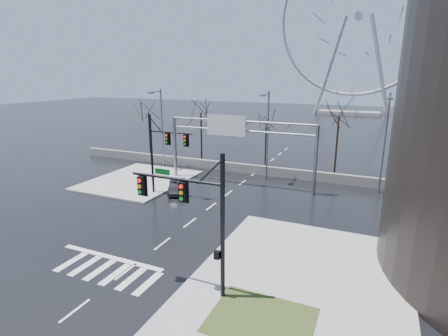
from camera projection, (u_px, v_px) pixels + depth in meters
The scene contains 18 objects.
ground at pixel (162, 244), 24.91m from camera, with size 260.00×260.00×0.00m, color black.
sidewalk_right_ext at pixel (309, 258), 22.76m from camera, with size 12.00×10.00×0.15m, color gray.
sidewalk_far at pixel (140, 180), 39.79m from camera, with size 10.00×12.00×0.15m, color gray.
grass_strip at pixel (261, 320), 16.94m from camera, with size 5.00×4.00×0.02m, color #293717.
barrier_wall at pixel (254, 169), 42.45m from camera, with size 52.00×0.50×1.10m, color slate.
signal_mast_near at pixel (198, 210), 18.08m from camera, with size 5.52×0.41×8.00m.
signal_mast_far at pixel (161, 148), 33.88m from camera, with size 4.72×0.41×8.00m.
sign_gantry at pixel (236, 138), 36.95m from camera, with size 16.36×0.40×7.60m.
streetlight_left at pixel (160, 122), 44.13m from camera, with size 0.50×2.55×10.00m.
streetlight_mid at pixel (267, 129), 38.67m from camera, with size 0.50×2.55×10.00m.
streetlight_right at pixel (385, 136), 33.99m from camera, with size 0.50×2.55×10.00m.
tree_far_left at pixel (149, 117), 51.71m from camera, with size 3.50×3.50×7.00m.
tree_left at pixel (201, 118), 47.66m from camera, with size 3.75×3.75×7.50m.
tree_center at pixel (266, 127), 45.24m from camera, with size 3.25×3.25×6.50m.
tree_right at pixel (338, 123), 40.58m from camera, with size 3.90×3.90×7.80m.
tree_far_right at pixel (415, 134), 38.10m from camera, with size 3.40×3.40×6.80m.
ferris_wheel at pixel (358, 23), 100.21m from camera, with size 45.00×6.00×50.91m.
car at pixel (177, 186), 35.66m from camera, with size 1.41×4.03×1.33m, color black.
Camera 1 is at (13.18, -18.97, 11.65)m, focal length 28.00 mm.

